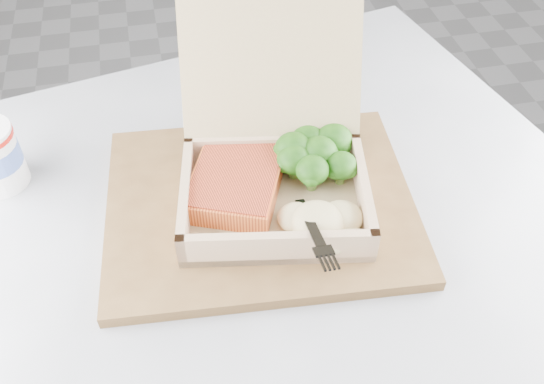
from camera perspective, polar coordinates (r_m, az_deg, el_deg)
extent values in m
plane|color=#99999F|center=(1.57, 19.62, -11.89)|extent=(4.00, 4.00, 0.00)
cylinder|color=black|center=(1.02, 1.00, -17.47)|extent=(0.08, 0.08, 0.69)
cube|color=#A5A7AF|center=(0.72, 1.37, -4.41)|extent=(0.93, 0.93, 0.03)
cube|color=brown|center=(0.72, -1.12, -1.10)|extent=(0.38, 0.32, 0.02)
cube|color=tan|center=(0.70, 0.26, -1.34)|extent=(0.24, 0.20, 0.01)
cube|color=tan|center=(0.69, -8.07, -0.59)|extent=(0.04, 0.16, 0.04)
cube|color=tan|center=(0.70, 8.53, -0.15)|extent=(0.04, 0.16, 0.04)
cube|color=tan|center=(0.64, 0.54, -5.35)|extent=(0.21, 0.05, 0.04)
cube|color=tan|center=(0.75, 0.03, 3.89)|extent=(0.21, 0.05, 0.04)
cube|color=tan|center=(0.72, -0.09, 11.44)|extent=(0.22, 0.12, 0.15)
cube|color=orange|center=(0.71, -3.37, 1.04)|extent=(0.14, 0.16, 0.03)
ellipsoid|color=beige|center=(0.66, 4.32, -2.79)|extent=(0.09, 0.08, 0.03)
cube|color=black|center=(0.68, 2.60, 0.22)|extent=(0.01, 0.09, 0.03)
cube|color=black|center=(0.63, 4.06, -4.36)|extent=(0.02, 0.04, 0.01)
cube|color=white|center=(0.85, -5.79, 6.74)|extent=(0.09, 0.15, 0.00)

